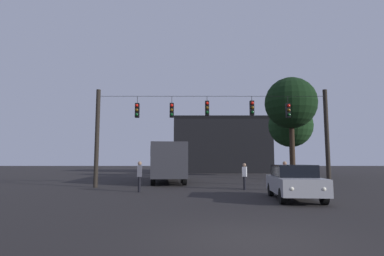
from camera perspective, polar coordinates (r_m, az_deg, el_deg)
ground_plane at (r=31.28m, az=2.21°, el=-9.25°), size 168.00×168.00×0.00m
overhead_signal_span at (r=20.28m, az=3.45°, el=0.02°), size 15.36×0.44×6.42m
city_bus at (r=26.07m, az=-4.72°, el=-5.74°), size 3.56×11.19×3.00m
car_near_right at (r=14.42m, az=18.11°, el=-9.37°), size 2.19×4.46×1.52m
pedestrian_crossing_left at (r=17.35m, az=-9.90°, el=-8.49°), size 0.28×0.38×1.67m
pedestrian_crossing_center at (r=18.74m, az=9.47°, el=-8.54°), size 0.34×0.42×1.56m
pedestrian_crossing_right at (r=18.73m, az=16.60°, el=-8.14°), size 0.33×0.41×1.68m
corner_building at (r=48.79m, az=5.11°, el=-3.29°), size 14.25×9.51×8.24m
tree_left_silhouette at (r=30.60m, az=17.59°, el=4.35°), size 4.84×4.84×9.58m
tree_behind_building at (r=36.00m, az=17.56°, el=0.43°), size 4.85×4.85×8.09m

